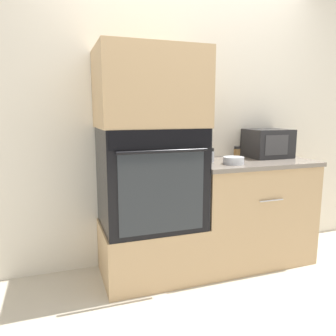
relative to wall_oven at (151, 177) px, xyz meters
name	(u,v)px	position (x,y,z in m)	size (l,w,h in m)	color
ground_plane	(210,284)	(0.40, -0.30, -0.83)	(12.00, 12.00, 0.00)	beige
wall_back	(182,122)	(0.40, 0.33, 0.42)	(8.00, 0.05, 2.50)	silver
oven_cabinet_base	(151,250)	(0.00, 0.00, -0.61)	(0.80, 0.60, 0.44)	tan
wall_oven	(151,177)	(0.00, 0.00, 0.00)	(0.77, 0.64, 0.79)	black
oven_cabinet_upper	(150,89)	(0.00, 0.00, 0.69)	(0.80, 0.60, 0.59)	tan
counter_unit	(249,211)	(0.92, 0.00, -0.37)	(1.07, 0.63, 0.92)	tan
microwave	(268,143)	(1.18, 0.13, 0.22)	(0.39, 0.33, 0.26)	#232326
knife_block	(200,150)	(0.52, 0.20, 0.18)	(0.11, 0.13, 0.22)	black
bowl	(234,160)	(0.67, -0.12, 0.12)	(0.17, 0.17, 0.06)	silver
condiment_jar_near	(237,152)	(0.87, 0.16, 0.14)	(0.06, 0.06, 0.11)	brown
condiment_jar_mid	(211,155)	(0.55, 0.03, 0.15)	(0.05, 0.05, 0.12)	silver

